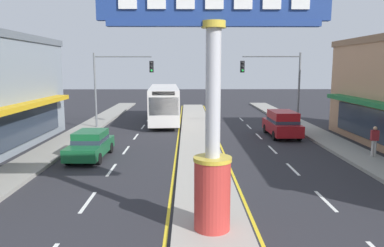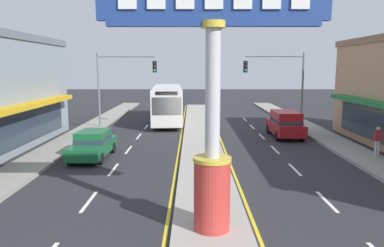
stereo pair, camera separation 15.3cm
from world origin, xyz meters
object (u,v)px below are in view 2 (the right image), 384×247
(district_sign, at_px, (211,97))
(traffic_light_right_side, at_px, (279,77))
(bus_far_right_lane, at_px, (166,102))
(sedan_mid_left_lane, at_px, (91,144))
(suv_near_right_lane, at_px, (284,124))
(pedestrian_near_kerb, at_px, (376,140))
(traffic_light_left_side, at_px, (118,77))

(district_sign, xyz_separation_m, traffic_light_right_side, (6.47, 18.67, 0.04))
(bus_far_right_lane, distance_m, sedan_mid_left_lane, 13.98)
(traffic_light_right_side, height_order, suv_near_right_lane, traffic_light_right_side)
(bus_far_right_lane, distance_m, pedestrian_near_kerb, 18.79)
(district_sign, xyz_separation_m, traffic_light_left_side, (-6.47, 19.25, 0.04))
(traffic_light_right_side, xyz_separation_m, bus_far_right_lane, (-9.36, 4.34, -2.38))
(traffic_light_left_side, relative_size, sedan_mid_left_lane, 1.43)
(traffic_light_left_side, bearing_deg, traffic_light_right_side, -2.59)
(traffic_light_left_side, height_order, bus_far_right_lane, traffic_light_left_side)
(traffic_light_left_side, xyz_separation_m, pedestrian_near_kerb, (16.01, -10.31, -3.11))
(bus_far_right_lane, bearing_deg, suv_near_right_lane, -38.97)
(district_sign, height_order, sedan_mid_left_lane, district_sign)
(traffic_light_right_side, height_order, sedan_mid_left_lane, traffic_light_right_side)
(traffic_light_right_side, distance_m, suv_near_right_lane, 4.44)
(traffic_light_left_side, xyz_separation_m, traffic_light_right_side, (12.95, -0.59, 0.00))
(suv_near_right_lane, bearing_deg, sedan_mid_left_lane, -153.37)
(traffic_light_right_side, distance_m, bus_far_right_lane, 10.59)
(suv_near_right_lane, distance_m, sedan_mid_left_lane, 13.84)
(traffic_light_left_side, distance_m, suv_near_right_lane, 13.56)
(district_sign, relative_size, bus_far_right_lane, 0.68)
(traffic_light_right_side, bearing_deg, pedestrian_near_kerb, -72.50)
(bus_far_right_lane, bearing_deg, pedestrian_near_kerb, -48.55)
(sedan_mid_left_lane, xyz_separation_m, pedestrian_near_kerb, (15.73, -0.53, 0.35))
(suv_near_right_lane, relative_size, bus_far_right_lane, 0.41)
(traffic_light_left_side, xyz_separation_m, suv_near_right_lane, (12.66, -3.58, -3.26))
(suv_near_right_lane, distance_m, pedestrian_near_kerb, 7.52)
(bus_far_right_lane, bearing_deg, sedan_mid_left_lane, -103.69)
(suv_near_right_lane, height_order, sedan_mid_left_lane, suv_near_right_lane)
(sedan_mid_left_lane, height_order, pedestrian_near_kerb, pedestrian_near_kerb)
(traffic_light_left_side, bearing_deg, bus_far_right_lane, 46.35)
(suv_near_right_lane, bearing_deg, bus_far_right_lane, 141.03)
(suv_near_right_lane, bearing_deg, traffic_light_right_side, 84.57)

